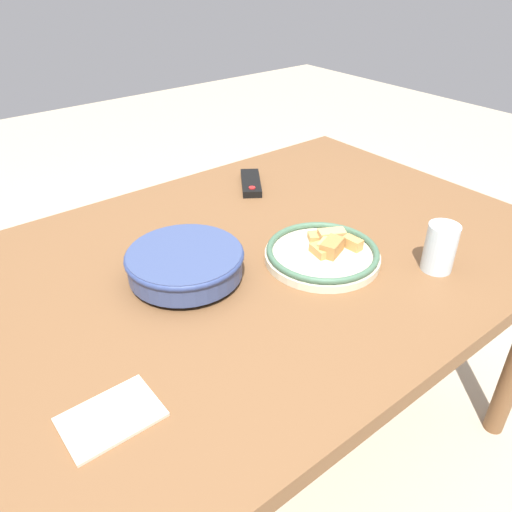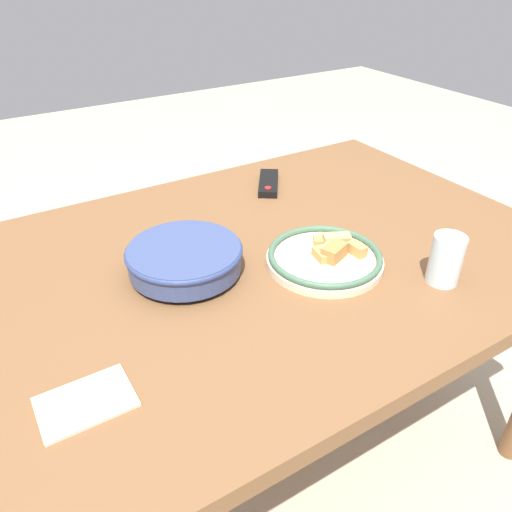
% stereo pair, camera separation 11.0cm
% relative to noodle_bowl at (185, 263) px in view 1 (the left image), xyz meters
% --- Properties ---
extents(ground_plane, '(8.00, 8.00, 0.00)m').
position_rel_noodle_bowl_xyz_m(ground_plane, '(0.17, -0.02, -0.75)').
color(ground_plane, '#B7A88E').
extents(dining_table, '(1.45, 0.98, 0.71)m').
position_rel_noodle_bowl_xyz_m(dining_table, '(0.17, -0.02, -0.11)').
color(dining_table, brown).
rests_on(dining_table, ground_plane).
extents(noodle_bowl, '(0.25, 0.25, 0.07)m').
position_rel_noodle_bowl_xyz_m(noodle_bowl, '(0.00, 0.00, 0.00)').
color(noodle_bowl, '#384775').
rests_on(noodle_bowl, dining_table).
extents(food_plate, '(0.26, 0.26, 0.05)m').
position_rel_noodle_bowl_xyz_m(food_plate, '(0.29, -0.13, -0.02)').
color(food_plate, beige).
rests_on(food_plate, dining_table).
extents(tv_remote, '(0.14, 0.17, 0.02)m').
position_rel_noodle_bowl_xyz_m(tv_remote, '(0.40, 0.29, -0.03)').
color(tv_remote, black).
rests_on(tv_remote, dining_table).
extents(drinking_glass, '(0.07, 0.07, 0.11)m').
position_rel_noodle_bowl_xyz_m(drinking_glass, '(0.46, -0.32, 0.02)').
color(drinking_glass, silver).
rests_on(drinking_glass, dining_table).
extents(folded_napkin, '(0.15, 0.10, 0.01)m').
position_rel_noodle_bowl_xyz_m(folded_napkin, '(-0.29, -0.25, -0.04)').
color(folded_napkin, beige).
rests_on(folded_napkin, dining_table).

